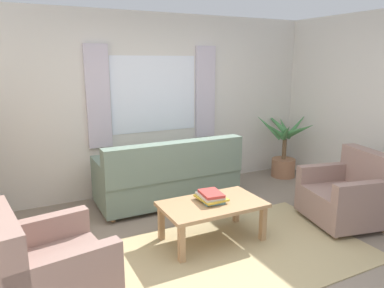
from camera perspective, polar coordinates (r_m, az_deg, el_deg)
name	(u,v)px	position (r m, az deg, el deg)	size (l,w,h in m)	color
ground_plane	(235,254)	(3.88, 6.88, -16.89)	(6.24, 6.24, 0.00)	gray
wall_back	(153,104)	(5.42, -6.15, 6.31)	(5.32, 0.12, 2.60)	silver
window_with_curtains	(155,94)	(5.33, -5.86, 7.83)	(1.98, 0.07, 1.40)	white
area_rug	(235,253)	(3.88, 6.89, -16.81)	(2.74, 1.65, 0.01)	tan
couch	(169,178)	(4.95, -3.67, -5.34)	(1.90, 0.82, 0.92)	slate
armchair_left	(46,270)	(3.15, -22.12, -18.03)	(0.93, 0.95, 0.88)	gray
armchair_right	(348,195)	(4.77, 23.49, -7.38)	(0.98, 0.99, 0.88)	gray
coffee_table	(212,208)	(3.95, 3.21, -10.04)	(1.10, 0.64, 0.44)	#A87F56
book_stack_on_table	(211,197)	(3.95, 3.04, -8.32)	(0.28, 0.33, 0.10)	#5B8E93
potted_plant	(284,149)	(6.26, 14.34, -0.74)	(1.02, 1.20, 1.08)	#9E6B4C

